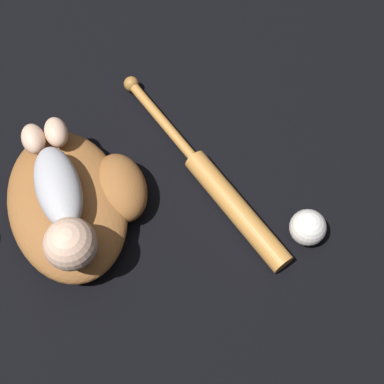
% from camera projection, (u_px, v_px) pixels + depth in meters
% --- Properties ---
extents(ground_plane, '(6.00, 6.00, 0.00)m').
position_uv_depth(ground_plane, '(91.00, 192.00, 1.22)').
color(ground_plane, black).
extents(baseball_glove, '(0.43, 0.37, 0.10)m').
position_uv_depth(baseball_glove, '(76.00, 201.00, 1.15)').
color(baseball_glove, '#935B2D').
rests_on(baseball_glove, ground).
extents(baby_figure, '(0.35, 0.20, 0.10)m').
position_uv_depth(baby_figure, '(62.00, 202.00, 1.05)').
color(baby_figure, '#B2B2B7').
rests_on(baby_figure, baseball_glove).
extents(baseball_bat, '(0.50, 0.38, 0.05)m').
position_uv_depth(baseball_bat, '(220.00, 190.00, 1.19)').
color(baseball_bat, '#C6843D').
rests_on(baseball_bat, ground).
extents(baseball, '(0.08, 0.08, 0.08)m').
position_uv_depth(baseball, '(308.00, 227.00, 1.14)').
color(baseball, white).
rests_on(baseball, ground).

